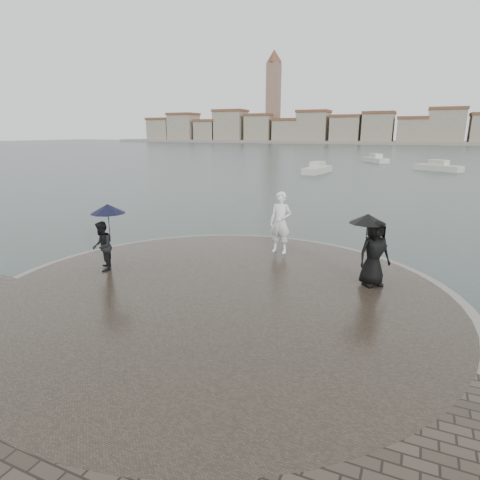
% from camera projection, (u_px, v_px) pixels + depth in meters
% --- Properties ---
extents(ground, '(400.00, 400.00, 0.00)m').
position_uv_depth(ground, '(136.00, 374.00, 7.56)').
color(ground, '#2B3835').
rests_on(ground, ground).
extents(kerb_ring, '(12.50, 12.50, 0.32)m').
position_uv_depth(kerb_ring, '(220.00, 299.00, 10.60)').
color(kerb_ring, gray).
rests_on(kerb_ring, ground).
extents(quay_tip, '(11.90, 11.90, 0.36)m').
position_uv_depth(quay_tip, '(220.00, 298.00, 10.60)').
color(quay_tip, '#2D261E').
rests_on(quay_tip, ground).
extents(statue, '(0.81, 0.57, 2.12)m').
position_uv_depth(statue, '(280.00, 223.00, 13.75)').
color(statue, white).
rests_on(statue, quay_tip).
extents(visitor_left, '(1.21, 1.07, 2.04)m').
position_uv_depth(visitor_left, '(104.00, 235.00, 11.91)').
color(visitor_left, black).
rests_on(visitor_left, quay_tip).
extents(visitor_right, '(1.28, 1.11, 1.95)m').
position_uv_depth(visitor_right, '(373.00, 246.00, 10.78)').
color(visitor_right, black).
rests_on(visitor_right, quay_tip).
extents(far_skyline, '(260.00, 20.00, 37.00)m').
position_uv_depth(far_skyline, '(394.00, 129.00, 150.26)').
color(far_skyline, gray).
rests_on(far_skyline, ground).
extents(boats, '(35.06, 31.94, 1.50)m').
position_uv_depth(boats, '(436.00, 170.00, 44.84)').
color(boats, beige).
rests_on(boats, ground).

